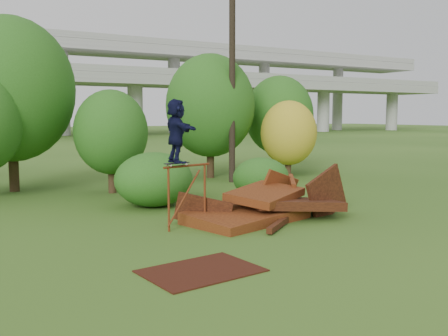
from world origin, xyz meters
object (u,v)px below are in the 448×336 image
skater (176,131)px  utility_pole (232,65)px  scrap_pile (265,207)px  flat_plate (201,271)px

skater → utility_pole: utility_pole is taller
scrap_pile → utility_pole: size_ratio=0.53×
flat_plate → utility_pole: size_ratio=0.21×
flat_plate → utility_pole: bearing=56.2°
utility_pole → skater: bearing=-129.9°
utility_pole → scrap_pile: bearing=-114.3°
scrap_pile → utility_pole: 9.55m
skater → utility_pole: size_ratio=0.16×
flat_plate → utility_pole: 14.17m
scrap_pile → skater: (-2.84, 0.03, 2.29)m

